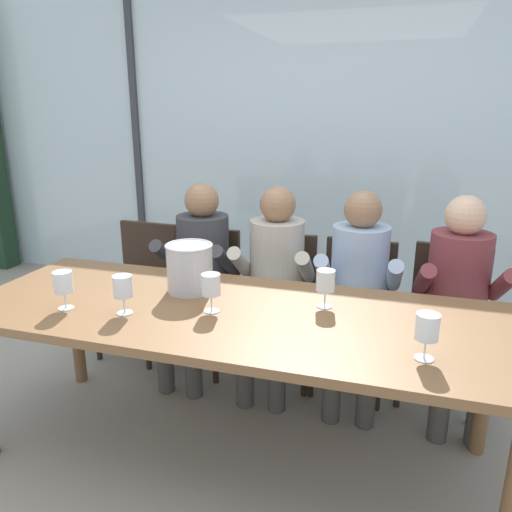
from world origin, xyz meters
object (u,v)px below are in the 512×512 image
(chair_near_window_right, at_px, (446,311))
(wine_glass_near_bucket, at_px, (211,286))
(chair_right_of_center, at_px, (356,303))
(wine_glass_by_right_taster, at_px, (427,329))
(wine_glass_spare_empty, at_px, (63,284))
(wine_glass_center_pour, at_px, (123,288))
(dining_table, at_px, (233,325))
(person_charcoal_jacket, at_px, (199,268))
(chair_left_of_center, at_px, (204,287))
(person_beige_jumper, at_px, (274,275))
(person_pale_blue_shirt, at_px, (358,284))
(wine_glass_by_left_taster, at_px, (326,282))
(chair_center, at_px, (280,295))
(person_maroon_top, at_px, (459,294))
(chair_near_curtain, at_px, (143,278))
(ice_bucket_primary, at_px, (190,267))

(chair_near_window_right, bearing_deg, wine_glass_near_bucket, -130.42)
(chair_right_of_center, distance_m, wine_glass_by_right_taster, 1.20)
(wine_glass_by_right_taster, bearing_deg, chair_right_of_center, 107.50)
(wine_glass_spare_empty, bearing_deg, wine_glass_center_pour, 6.00)
(dining_table, xyz_separation_m, person_charcoal_jacket, (-0.48, 0.73, -0.01))
(chair_left_of_center, distance_m, person_beige_jumper, 0.55)
(person_pale_blue_shirt, bearing_deg, person_beige_jumper, 177.36)
(wine_glass_by_left_taster, height_order, wine_glass_center_pour, same)
(chair_center, relative_size, person_maroon_top, 0.73)
(person_charcoal_jacket, relative_size, person_maroon_top, 1.00)
(wine_glass_center_pour, bearing_deg, wine_glass_near_bucket, 20.20)
(chair_right_of_center, xyz_separation_m, wine_glass_near_bucket, (-0.55, -0.91, 0.37))
(chair_center, distance_m, person_beige_jumper, 0.21)
(wine_glass_near_bucket, relative_size, wine_glass_by_right_taster, 1.00)
(person_beige_jumper, bearing_deg, wine_glass_near_bucket, -98.65)
(wine_glass_by_right_taster, bearing_deg, chair_left_of_center, 140.61)
(wine_glass_center_pour, bearing_deg, person_charcoal_jacket, 92.61)
(chair_near_window_right, height_order, wine_glass_near_bucket, wine_glass_near_bucket)
(person_charcoal_jacket, bearing_deg, chair_near_window_right, 6.82)
(wine_glass_near_bucket, bearing_deg, person_beige_jumper, 84.05)
(person_charcoal_jacket, distance_m, wine_glass_spare_empty, 0.98)
(chair_near_window_right, height_order, person_charcoal_jacket, person_charcoal_jacket)
(wine_glass_by_left_taster, bearing_deg, person_beige_jumper, 124.19)
(wine_glass_spare_empty, bearing_deg, chair_near_window_right, 32.89)
(wine_glass_center_pour, bearing_deg, chair_near_curtain, 116.55)
(chair_near_curtain, relative_size, chair_right_of_center, 1.00)
(chair_center, distance_m, person_maroon_top, 1.03)
(chair_right_of_center, relative_size, wine_glass_by_right_taster, 4.98)
(chair_near_curtain, height_order, wine_glass_near_bucket, wine_glass_near_bucket)
(dining_table, relative_size, wine_glass_near_bucket, 14.14)
(person_charcoal_jacket, xyz_separation_m, ice_bucket_primary, (0.20, -0.56, 0.20))
(wine_glass_by_right_taster, bearing_deg, person_maroon_top, 78.02)
(chair_near_curtain, height_order, person_beige_jumper, person_beige_jumper)
(wine_glass_near_bucket, bearing_deg, person_pale_blue_shirt, 53.80)
(dining_table, relative_size, wine_glass_by_left_taster, 14.14)
(wine_glass_center_pour, relative_size, wine_glass_spare_empty, 1.00)
(chair_center, bearing_deg, person_maroon_top, -12.91)
(chair_near_window_right, xyz_separation_m, person_pale_blue_shirt, (-0.49, -0.16, 0.17))
(person_maroon_top, distance_m, wine_glass_spare_empty, 1.97)
(chair_near_window_right, relative_size, person_maroon_top, 0.73)
(dining_table, relative_size, person_pale_blue_shirt, 2.07)
(dining_table, xyz_separation_m, wine_glass_near_bucket, (-0.08, -0.04, 0.19))
(chair_near_window_right, height_order, person_pale_blue_shirt, person_pale_blue_shirt)
(chair_near_curtain, height_order, person_maroon_top, person_maroon_top)
(chair_near_window_right, bearing_deg, dining_table, -129.35)
(chair_right_of_center, bearing_deg, wine_glass_by_left_taster, -93.05)
(ice_bucket_primary, xyz_separation_m, wine_glass_center_pour, (-0.16, -0.34, -0.00))
(ice_bucket_primary, xyz_separation_m, wine_glass_spare_empty, (-0.44, -0.37, -0.00))
(wine_glass_near_bucket, distance_m, wine_glass_spare_empty, 0.66)
(wine_glass_center_pour, bearing_deg, wine_glass_spare_empty, -174.00)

